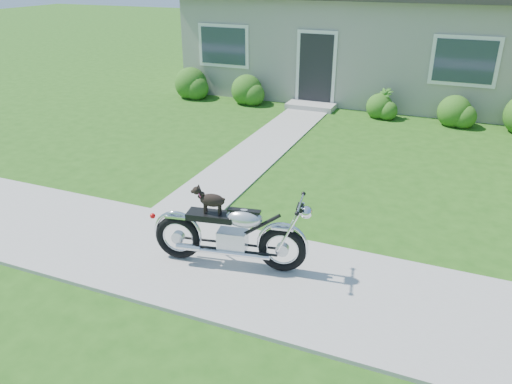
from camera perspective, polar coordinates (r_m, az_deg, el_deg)
ground at (r=7.11m, az=-2.68°, el=-8.70°), size 80.00×80.00×0.00m
sidewalk at (r=7.10m, az=-2.69°, el=-8.56°), size 24.00×2.20×0.04m
walkway at (r=11.79m, az=1.08°, el=5.33°), size 1.20×8.00×0.03m
house at (r=17.63m, az=14.90°, el=18.13°), size 12.60×7.03×4.50m
shrub_row at (r=14.62m, az=9.96°, el=10.40°), size 10.66×1.07×1.07m
potted_plant_left at (r=15.57m, az=-0.72°, el=11.34°), size 0.79×0.81×0.68m
potted_plant_right at (r=14.47m, az=14.40°, el=9.82°), size 0.60×0.60×0.81m
motorcycle_with_dog at (r=6.86m, az=-2.79°, el=-4.68°), size 2.21×0.71×1.15m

